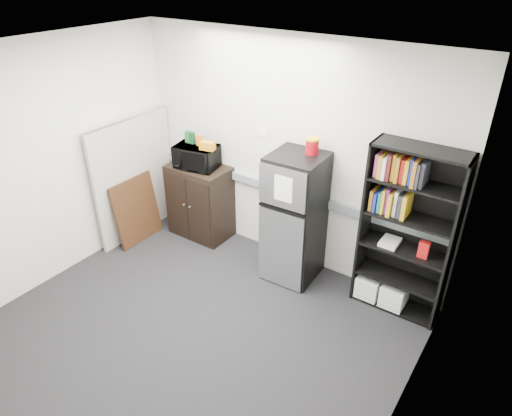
# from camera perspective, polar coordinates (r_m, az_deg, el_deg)

# --- Properties ---
(floor) EXTENTS (4.00, 4.00, 0.00)m
(floor) POSITION_cam_1_polar(r_m,az_deg,el_deg) (4.87, -7.73, -15.14)
(floor) COLOR black
(floor) RESTS_ON ground
(wall_back) EXTENTS (4.00, 0.02, 2.70)m
(wall_back) POSITION_cam_1_polar(r_m,az_deg,el_deg) (5.30, 3.92, 6.63)
(wall_back) COLOR silver
(wall_back) RESTS_ON floor
(wall_right) EXTENTS (0.02, 3.50, 2.70)m
(wall_right) POSITION_cam_1_polar(r_m,az_deg,el_deg) (3.24, 18.64, -11.63)
(wall_right) COLOR silver
(wall_right) RESTS_ON floor
(wall_left) EXTENTS (0.02, 3.50, 2.70)m
(wall_left) POSITION_cam_1_polar(r_m,az_deg,el_deg) (5.50, -24.58, 4.81)
(wall_left) COLOR silver
(wall_left) RESTS_ON floor
(ceiling) EXTENTS (4.00, 3.50, 0.02)m
(ceiling) POSITION_cam_1_polar(r_m,az_deg,el_deg) (3.56, -10.74, 17.65)
(ceiling) COLOR white
(ceiling) RESTS_ON wall_back
(electrical_raceway) EXTENTS (3.92, 0.05, 0.10)m
(electrical_raceway) POSITION_cam_1_polar(r_m,az_deg,el_deg) (5.47, 3.60, 2.18)
(electrical_raceway) COLOR slate
(electrical_raceway) RESTS_ON wall_back
(wall_note) EXTENTS (0.14, 0.00, 0.10)m
(wall_note) POSITION_cam_1_polar(r_m,az_deg,el_deg) (5.40, 0.74, 9.40)
(wall_note) COLOR white
(wall_note) RESTS_ON wall_back
(bookshelf) EXTENTS (0.90, 0.34, 1.85)m
(bookshelf) POSITION_cam_1_polar(r_m,az_deg,el_deg) (4.81, 18.17, -2.53)
(bookshelf) COLOR black
(bookshelf) RESTS_ON floor
(cubicle_partition) EXTENTS (0.06, 1.30, 1.62)m
(cubicle_partition) POSITION_cam_1_polar(r_m,az_deg,el_deg) (6.19, -14.86, 3.72)
(cubicle_partition) COLOR #A0998E
(cubicle_partition) RESTS_ON floor
(cabinet) EXTENTS (0.80, 0.53, 1.00)m
(cabinet) POSITION_cam_1_polar(r_m,az_deg,el_deg) (6.11, -6.97, 0.88)
(cabinet) COLOR black
(cabinet) RESTS_ON floor
(microwave) EXTENTS (0.59, 0.46, 0.29)m
(microwave) POSITION_cam_1_polar(r_m,az_deg,el_deg) (5.82, -7.45, 6.39)
(microwave) COLOR black
(microwave) RESTS_ON cabinet
(snack_box_a) EXTENTS (0.07, 0.05, 0.15)m
(snack_box_a) POSITION_cam_1_polar(r_m,az_deg,el_deg) (5.86, -8.48, 8.80)
(snack_box_a) COLOR #185727
(snack_box_a) RESTS_ON microwave
(snack_box_b) EXTENTS (0.07, 0.06, 0.15)m
(snack_box_b) POSITION_cam_1_polar(r_m,az_deg,el_deg) (5.82, -8.01, 8.69)
(snack_box_b) COLOR #0C361A
(snack_box_b) RESTS_ON microwave
(snack_box_c) EXTENTS (0.07, 0.05, 0.14)m
(snack_box_c) POSITION_cam_1_polar(r_m,az_deg,el_deg) (5.75, -7.10, 8.42)
(snack_box_c) COLOR #D75E14
(snack_box_c) RESTS_ON microwave
(snack_bag) EXTENTS (0.20, 0.14, 0.10)m
(snack_bag) POSITION_cam_1_polar(r_m,az_deg,el_deg) (5.61, -6.09, 7.74)
(snack_bag) COLOR #C17913
(snack_bag) RESTS_ON microwave
(refrigerator) EXTENTS (0.60, 0.63, 1.53)m
(refrigerator) POSITION_cam_1_polar(r_m,az_deg,el_deg) (5.17, 4.82, -1.31)
(refrigerator) COLOR black
(refrigerator) RESTS_ON floor
(coffee_can) EXTENTS (0.14, 0.14, 0.19)m
(coffee_can) POSITION_cam_1_polar(r_m,az_deg,el_deg) (4.85, 7.05, 7.82)
(coffee_can) COLOR #9E070F
(coffee_can) RESTS_ON refrigerator
(framed_poster) EXTENTS (0.17, 0.68, 0.87)m
(framed_poster) POSITION_cam_1_polar(r_m,az_deg,el_deg) (6.18, -14.69, -0.27)
(framed_poster) COLOR black
(framed_poster) RESTS_ON floor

